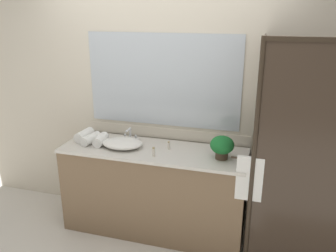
{
  "coord_description": "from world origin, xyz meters",
  "views": [
    {
      "loc": [
        1.0,
        -2.91,
        2.17
      ],
      "look_at": [
        0.15,
        0.0,
        1.15
      ],
      "focal_mm": 36.8,
      "sensor_mm": 36.0,
      "label": 1
    }
  ],
  "objects_px": {
    "faucet": "(130,136)",
    "amenity_bottle_shampoo": "(154,152)",
    "rolled_towel_far_edge": "(101,140)",
    "potted_plant": "(222,146)",
    "amenity_bottle_lotion": "(169,146)",
    "rolled_towel_middle": "(91,139)",
    "sink_basin": "(123,143)",
    "rolled_towel_near_edge": "(84,135)"
  },
  "relations": [
    {
      "from": "faucet",
      "to": "amenity_bottle_shampoo",
      "type": "distance_m",
      "value": 0.48
    },
    {
      "from": "faucet",
      "to": "rolled_towel_near_edge",
      "type": "xyz_separation_m",
      "value": [
        -0.46,
        -0.12,
        0.01
      ]
    },
    {
      "from": "sink_basin",
      "to": "amenity_bottle_lotion",
      "type": "xyz_separation_m",
      "value": [
        0.45,
        0.07,
        -0.0
      ]
    },
    {
      "from": "sink_basin",
      "to": "amenity_bottle_lotion",
      "type": "relative_size",
      "value": 4.95
    },
    {
      "from": "potted_plant",
      "to": "amenity_bottle_lotion",
      "type": "bearing_deg",
      "value": 171.81
    },
    {
      "from": "faucet",
      "to": "rolled_towel_far_edge",
      "type": "xyz_separation_m",
      "value": [
        -0.24,
        -0.19,
        0.0
      ]
    },
    {
      "from": "faucet",
      "to": "amenity_bottle_lotion",
      "type": "height_order",
      "value": "faucet"
    },
    {
      "from": "sink_basin",
      "to": "amenity_bottle_lotion",
      "type": "distance_m",
      "value": 0.46
    },
    {
      "from": "potted_plant",
      "to": "rolled_towel_middle",
      "type": "relative_size",
      "value": 0.94
    },
    {
      "from": "potted_plant",
      "to": "rolled_towel_far_edge",
      "type": "relative_size",
      "value": 0.98
    },
    {
      "from": "faucet",
      "to": "sink_basin",
      "type": "bearing_deg",
      "value": -90.0
    },
    {
      "from": "potted_plant",
      "to": "sink_basin",
      "type": "bearing_deg",
      "value": 179.59
    },
    {
      "from": "amenity_bottle_shampoo",
      "to": "faucet",
      "type": "bearing_deg",
      "value": 138.65
    },
    {
      "from": "potted_plant",
      "to": "rolled_towel_middle",
      "type": "height_order",
      "value": "potted_plant"
    },
    {
      "from": "rolled_towel_middle",
      "to": "amenity_bottle_shampoo",
      "type": "bearing_deg",
      "value": -10.21
    },
    {
      "from": "potted_plant",
      "to": "amenity_bottle_shampoo",
      "type": "bearing_deg",
      "value": -168.98
    },
    {
      "from": "faucet",
      "to": "amenity_bottle_lotion",
      "type": "xyz_separation_m",
      "value": [
        0.45,
        -0.13,
        -0.01
      ]
    },
    {
      "from": "potted_plant",
      "to": "rolled_towel_near_edge",
      "type": "height_order",
      "value": "potted_plant"
    },
    {
      "from": "potted_plant",
      "to": "amenity_bottle_shampoo",
      "type": "relative_size",
      "value": 2.51
    },
    {
      "from": "amenity_bottle_lotion",
      "to": "rolled_towel_far_edge",
      "type": "relative_size",
      "value": 0.37
    },
    {
      "from": "potted_plant",
      "to": "rolled_towel_near_edge",
      "type": "distance_m",
      "value": 1.43
    },
    {
      "from": "faucet",
      "to": "amenity_bottle_shampoo",
      "type": "xyz_separation_m",
      "value": [
        0.36,
        -0.32,
        -0.0
      ]
    },
    {
      "from": "sink_basin",
      "to": "rolled_towel_near_edge",
      "type": "bearing_deg",
      "value": 171.37
    },
    {
      "from": "faucet",
      "to": "amenity_bottle_lotion",
      "type": "distance_m",
      "value": 0.47
    },
    {
      "from": "potted_plant",
      "to": "amenity_bottle_shampoo",
      "type": "xyz_separation_m",
      "value": [
        -0.61,
        -0.12,
        -0.08
      ]
    },
    {
      "from": "sink_basin",
      "to": "amenity_bottle_shampoo",
      "type": "height_order",
      "value": "amenity_bottle_shampoo"
    },
    {
      "from": "potted_plant",
      "to": "rolled_towel_far_edge",
      "type": "distance_m",
      "value": 1.21
    },
    {
      "from": "amenity_bottle_lotion",
      "to": "rolled_towel_middle",
      "type": "bearing_deg",
      "value": -175.3
    },
    {
      "from": "sink_basin",
      "to": "faucet",
      "type": "relative_size",
      "value": 2.36
    },
    {
      "from": "amenity_bottle_lotion",
      "to": "amenity_bottle_shampoo",
      "type": "bearing_deg",
      "value": -114.64
    },
    {
      "from": "potted_plant",
      "to": "amenity_bottle_lotion",
      "type": "distance_m",
      "value": 0.53
    },
    {
      "from": "amenity_bottle_lotion",
      "to": "rolled_towel_middle",
      "type": "xyz_separation_m",
      "value": [
        -0.8,
        -0.07,
        0.01
      ]
    },
    {
      "from": "potted_plant",
      "to": "faucet",
      "type": "bearing_deg",
      "value": 168.32
    },
    {
      "from": "amenity_bottle_lotion",
      "to": "rolled_towel_near_edge",
      "type": "xyz_separation_m",
      "value": [
        -0.91,
        0.0,
        0.01
      ]
    },
    {
      "from": "rolled_towel_far_edge",
      "to": "amenity_bottle_lotion",
      "type": "bearing_deg",
      "value": 5.31
    },
    {
      "from": "potted_plant",
      "to": "rolled_towel_far_edge",
      "type": "bearing_deg",
      "value": 179.48
    },
    {
      "from": "rolled_towel_far_edge",
      "to": "potted_plant",
      "type": "bearing_deg",
      "value": -0.52
    },
    {
      "from": "potted_plant",
      "to": "amenity_bottle_lotion",
      "type": "relative_size",
      "value": 2.65
    },
    {
      "from": "amenity_bottle_lotion",
      "to": "rolled_towel_far_edge",
      "type": "distance_m",
      "value": 0.69
    },
    {
      "from": "sink_basin",
      "to": "rolled_towel_middle",
      "type": "bearing_deg",
      "value": 179.65
    },
    {
      "from": "rolled_towel_near_edge",
      "to": "rolled_towel_middle",
      "type": "xyz_separation_m",
      "value": [
        0.11,
        -0.07,
        -0.0
      ]
    },
    {
      "from": "amenity_bottle_shampoo",
      "to": "rolled_towel_near_edge",
      "type": "relative_size",
      "value": 0.37
    }
  ]
}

